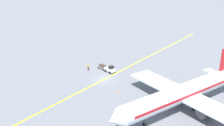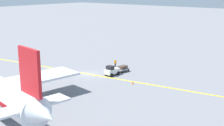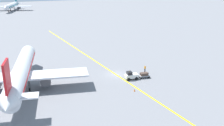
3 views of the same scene
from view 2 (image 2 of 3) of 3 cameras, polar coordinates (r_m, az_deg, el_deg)
name	(u,v)px [view 2 (image 2 of 3)]	position (r m, az deg, el deg)	size (l,w,h in m)	color
ground_plane	(88,74)	(61.08, -4.46, -2.01)	(400.00, 400.00, 0.00)	slate
apron_yellow_centreline	(88,74)	(61.08, -4.46, -2.01)	(0.40, 120.00, 0.01)	yellow
baggage_tug_white	(112,71)	(59.82, -0.05, -1.41)	(3.07, 1.87, 2.11)	white
baggage_cart_trailing	(123,68)	(62.27, 1.98, -0.94)	(2.66, 1.52, 1.24)	gray
ground_crew_worker	(115,63)	(65.83, 0.61, 0.01)	(0.27, 0.58, 1.68)	#23232D
traffic_cone_near_nose	(133,83)	(54.74, 3.81, -3.59)	(0.32, 0.32, 0.55)	orange
traffic_cone_mid_apron	(49,79)	(58.03, -11.48, -2.83)	(0.32, 0.32, 0.55)	orange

